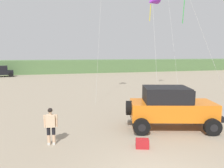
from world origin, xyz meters
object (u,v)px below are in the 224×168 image
(jeep, at_px, (171,106))
(person_watching, at_px, (51,124))
(cooler_box, at_px, (142,144))
(kite_white_parafoil, at_px, (152,1))
(distant_pickup, at_px, (0,72))

(jeep, relative_size, person_watching, 3.01)
(cooler_box, height_order, kite_white_parafoil, kite_white_parafoil)
(distant_pickup, bearing_deg, person_watching, -74.13)
(cooler_box, bearing_deg, kite_white_parafoil, 80.72)
(person_watching, distance_m, kite_white_parafoil, 10.55)
(distant_pickup, height_order, kite_white_parafoil, kite_white_parafoil)
(person_watching, relative_size, kite_white_parafoil, 0.20)
(person_watching, relative_size, cooler_box, 2.98)
(jeep, distance_m, distant_pickup, 35.06)
(jeep, relative_size, kite_white_parafoil, 0.61)
(jeep, xyz_separation_m, distant_pickup, (-15.30, 31.54, -0.26))
(jeep, distance_m, kite_white_parafoil, 7.55)
(person_watching, distance_m, cooler_box, 4.07)
(jeep, relative_size, cooler_box, 8.96)
(person_watching, bearing_deg, distant_pickup, 105.87)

